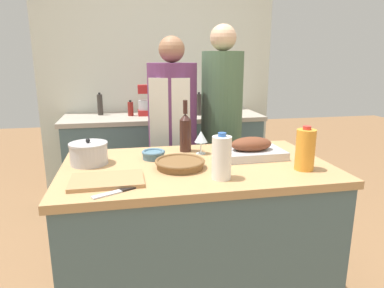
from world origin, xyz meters
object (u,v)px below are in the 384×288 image
Objects in this scene: wicker_basket at (180,163)px; stand_mixer at (147,103)px; person_cook_aproned at (173,136)px; stock_pot at (89,153)px; condiment_bottle_tall at (199,105)px; person_cook_guest at (221,124)px; condiment_bottle_short at (131,109)px; mixing_bowl at (153,154)px; milk_jug at (222,157)px; knife_chef at (117,192)px; wine_glass_left at (201,137)px; roasting_pan at (251,150)px; condiment_bottle_extra at (100,105)px; juice_jug at (305,150)px; cutting_board at (107,180)px; wine_bottle_green at (185,131)px.

wicker_basket is 0.90× the size of stand_mixer.
person_cook_aproned is at bearing 84.52° from wicker_basket.
condiment_bottle_tall reaches higher than stock_pot.
stand_mixer is (0.41, 1.46, 0.08)m from stock_pot.
condiment_bottle_short is at bearing 137.71° from person_cook_guest.
milk_jug reaches higher than mixing_bowl.
wicker_basket is 1.31× the size of knife_chef.
mixing_bowl is 0.67m from person_cook_aproned.
wine_glass_left is 0.63× the size of condiment_bottle_tall.
person_cook_aproned is (0.13, -0.80, -0.15)m from stand_mixer.
roasting_pan is 0.55m from mixing_bowl.
milk_jug is 1.03× the size of condiment_bottle_extra.
person_cook_guest reaches higher than condiment_bottle_extra.
juice_jug is (0.19, -0.26, 0.06)m from roasting_pan.
stock_pot is 0.94× the size of condiment_bottle_extra.
wicker_basket is 1.79m from condiment_bottle_extra.
cutting_board reaches higher than knife_chef.
condiment_bottle_tall is at bearing 81.17° from milk_jug.
juice_jug is at bearing -13.51° from wicker_basket.
knife_chef is 2.01m from condiment_bottle_extra.
wine_glass_left is at bearing -65.92° from condiment_bottle_extra.
juice_jug is 1.14× the size of knife_chef.
person_cook_aproned is (0.39, 1.10, -0.02)m from knife_chef.
mixing_bowl is 0.42× the size of wine_bottle_green.
knife_chef is (-0.31, -0.27, -0.02)m from wicker_basket.
condiment_bottle_short is at bearing 124.69° from person_cook_aproned.
cutting_board is 0.98m from juice_jug.
stand_mixer reaches higher than mixing_bowl.
stand_mixer is at bearing 167.94° from condiment_bottle_tall.
wine_bottle_green is (0.09, 0.32, 0.10)m from wicker_basket.
cutting_board is 1.06m from person_cook_aproned.
condiment_bottle_tall is 0.79m from person_cook_aproned.
wine_bottle_green is 1.07× the size of stand_mixer.
stock_pot is at bearing 163.98° from juice_jug.
condiment_bottle_short is (0.10, 1.89, 0.08)m from knife_chef.
knife_chef is at bearing -138.82° from wicker_basket.
wine_glass_left is at bearing 55.75° from wicker_basket.
mixing_bowl is at bearing -126.60° from person_cook_guest.
milk_jug is 1.15m from person_cook_guest.
juice_jug is 0.59m from wine_glass_left.
wicker_basket is 1.63m from stand_mixer.
stock_pot is 1.63m from condiment_bottle_tall.
person_cook_aproned is at bearing -57.17° from condiment_bottle_extra.
wine_glass_left is at bearing -43.90° from wine_bottle_green.
mixing_bowl is at bearing 155.20° from juice_jug.
condiment_bottle_short is (0.15, 1.76, 0.07)m from cutting_board.
roasting_pan is 0.44m from wicker_basket.
wine_bottle_green reaches higher than roasting_pan.
condiment_bottle_short is (-0.38, 1.81, -0.02)m from milk_jug.
wicker_basket is at bearing -105.81° from condiment_bottle_tall.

